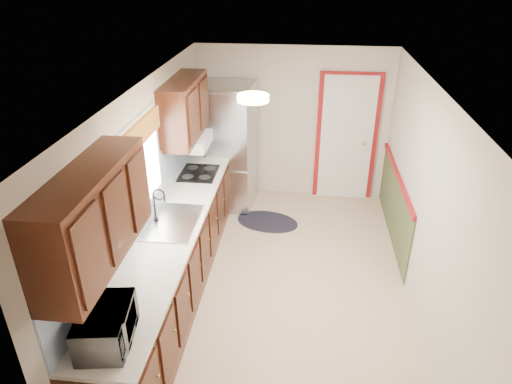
# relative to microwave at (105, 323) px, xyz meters

# --- Properties ---
(room_shell) EXTENTS (3.20, 5.20, 2.52)m
(room_shell) POSITION_rel_microwave_xyz_m (1.20, 1.95, 0.08)
(room_shell) COLOR #D0B392
(room_shell) RESTS_ON ground
(kitchen_run) EXTENTS (0.63, 4.00, 2.20)m
(kitchen_run) POSITION_rel_microwave_xyz_m (-0.04, 1.66, -0.31)
(kitchen_run) COLOR #37170C
(kitchen_run) RESTS_ON ground
(back_wall_trim) EXTENTS (1.12, 2.30, 2.08)m
(back_wall_trim) POSITION_rel_microwave_xyz_m (2.19, 4.16, -0.23)
(back_wall_trim) COLOR maroon
(back_wall_trim) RESTS_ON ground
(ceiling_fixture) EXTENTS (0.30, 0.30, 0.06)m
(ceiling_fixture) POSITION_rel_microwave_xyz_m (0.90, 1.75, 1.24)
(ceiling_fixture) COLOR #FFD88C
(ceiling_fixture) RESTS_ON room_shell
(microwave) EXTENTS (0.38, 0.58, 0.36)m
(microwave) POSITION_rel_microwave_xyz_m (0.00, 0.00, 0.00)
(microwave) COLOR white
(microwave) RESTS_ON kitchen_run
(refrigerator) EXTENTS (0.86, 0.83, 1.91)m
(refrigerator) POSITION_rel_microwave_xyz_m (0.24, 4.00, -0.17)
(refrigerator) COLOR #B7B7BC
(refrigerator) RESTS_ON ground
(rug) EXTENTS (1.04, 0.80, 0.01)m
(rug) POSITION_rel_microwave_xyz_m (0.91, 3.43, -1.12)
(rug) COLOR black
(rug) RESTS_ON ground
(cooktop) EXTENTS (0.48, 0.57, 0.02)m
(cooktop) POSITION_rel_microwave_xyz_m (0.01, 3.02, -0.17)
(cooktop) COLOR black
(cooktop) RESTS_ON kitchen_run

